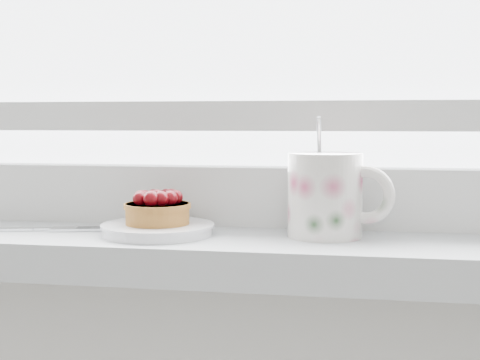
% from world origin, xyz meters
% --- Properties ---
extents(saucer, '(0.12, 0.12, 0.01)m').
position_xyz_m(saucer, '(-0.05, 1.88, 0.95)').
color(saucer, white).
rests_on(saucer, windowsill).
extents(raspberry_tart, '(0.07, 0.07, 0.04)m').
position_xyz_m(raspberry_tart, '(-0.05, 1.88, 0.97)').
color(raspberry_tart, brown).
rests_on(raspberry_tart, saucer).
extents(floral_mug, '(0.12, 0.09, 0.13)m').
position_xyz_m(floral_mug, '(0.13, 1.90, 0.99)').
color(floral_mug, silver).
rests_on(floral_mug, windowsill).
extents(fork, '(0.19, 0.06, 0.00)m').
position_xyz_m(fork, '(-0.21, 1.88, 0.94)').
color(fork, silver).
rests_on(fork, windowsill).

